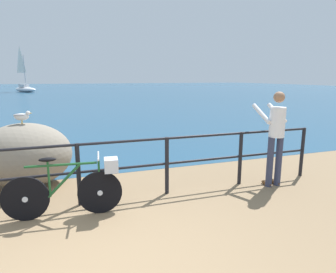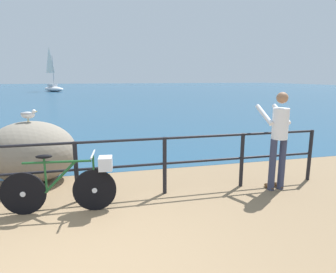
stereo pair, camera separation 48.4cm
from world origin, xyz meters
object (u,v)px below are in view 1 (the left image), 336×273
breakwater_boulder_main (25,155)px  seagull (22,116)px  bicycle (74,186)px  sailboat (25,87)px  person_at_railing (276,134)px

breakwater_boulder_main → seagull: bearing=-78.0°
bicycle → breakwater_boulder_main: bearing=123.0°
seagull → sailboat: 38.79m
seagull → sailboat: (-4.54, 38.52, -0.63)m
person_at_railing → sailboat: (-8.95, 39.98, -0.28)m
bicycle → sailboat: size_ratio=0.28×
breakwater_boulder_main → sailboat: size_ratio=0.27×
person_at_railing → breakwater_boulder_main: (-4.42, 1.50, -0.39)m
breakwater_boulder_main → seagull: (0.01, -0.04, 0.74)m
breakwater_boulder_main → bicycle: bearing=-62.7°
breakwater_boulder_main → sailboat: 38.75m
bicycle → sailboat: bearing=103.3°
person_at_railing → seagull: bearing=70.0°
sailboat → breakwater_boulder_main: bearing=-30.5°
breakwater_boulder_main → seagull: seagull is taller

